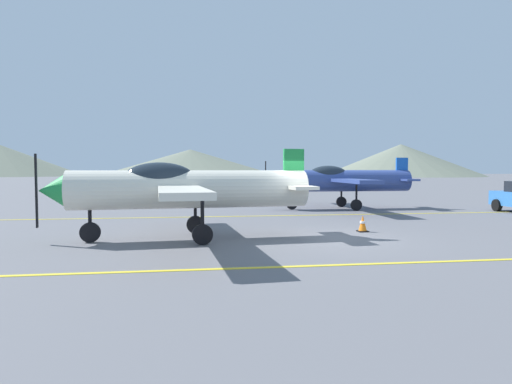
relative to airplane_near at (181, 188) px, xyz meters
name	(u,v)px	position (x,y,z in m)	size (l,w,h in m)	color
ground_plane	(321,238)	(4.43, -0.48, -1.63)	(400.00, 400.00, 0.00)	slate
apron_line_near	(370,264)	(4.43, -4.37, -1.62)	(80.00, 0.16, 0.01)	yellow
apron_line_far	(278,216)	(4.43, 6.52, -1.62)	(80.00, 0.16, 0.01)	yellow
airplane_near	(181,188)	(0.00, 0.00, 0.00)	(8.41, 9.67, 2.89)	silver
airplane_mid	(339,180)	(8.56, 9.67, 0.00)	(8.32, 9.61, 2.89)	#33478C
traffic_cone_front	(363,224)	(6.34, 0.77, -1.34)	(0.36, 0.36, 0.59)	black
hill_centerleft	(190,163)	(0.07, 140.33, 2.99)	(62.57, 62.57, 9.24)	slate
hill_centerright	(401,160)	(70.89, 126.75, 3.81)	(53.65, 53.65, 10.88)	slate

